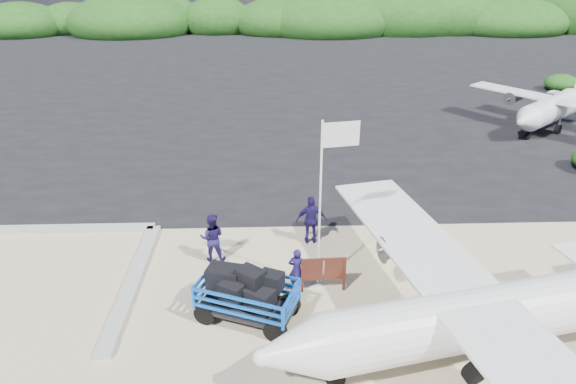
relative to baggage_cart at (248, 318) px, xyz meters
name	(u,v)px	position (x,y,z in m)	size (l,w,h in m)	color
ground	(270,309)	(0.65, 0.42, 0.00)	(160.00, 160.00, 0.00)	beige
asphalt_apron	(269,78)	(0.65, 30.42, 0.00)	(90.00, 50.00, 0.04)	#B2B2B2
vegetation_band	(269,31)	(0.65, 55.42, 0.00)	(124.00, 8.00, 4.40)	#B2B2B2
baggage_cart	(248,318)	(0.00, 0.00, 0.00)	(3.04, 1.74, 1.52)	blue
flagpole	(318,285)	(2.20, 1.55, 0.00)	(1.12, 0.47, 5.61)	white
signboard	(323,290)	(2.34, 1.27, 0.00)	(1.52, 0.14, 1.25)	#4D2116
crew_a	(297,270)	(1.51, 1.35, 0.75)	(0.55, 0.36, 1.51)	#1B1349
crew_b	(212,238)	(-1.32, 3.19, 0.89)	(0.87, 0.68, 1.79)	#1B1349
crew_c	(311,220)	(2.18, 4.24, 0.94)	(1.10, 0.46, 1.88)	#1B1349
aircraft_large	(463,103)	(14.25, 22.43, 0.00)	(13.99, 13.99, 4.20)	#B2B2B2
aircraft_small	(99,76)	(-13.71, 31.64, 0.00)	(8.17, 8.17, 2.94)	#B2B2B2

